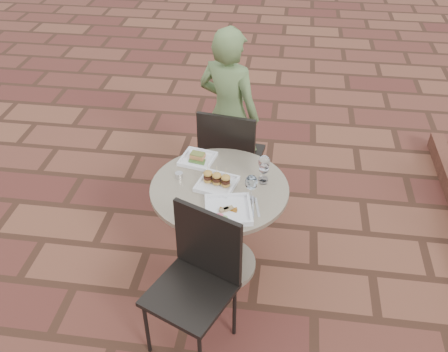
# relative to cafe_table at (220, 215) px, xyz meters

# --- Properties ---
(ground) EXTENTS (60.00, 60.00, 0.00)m
(ground) POSITION_rel_cafe_table_xyz_m (0.27, 0.07, -0.48)
(ground) COLOR brown
(ground) RESTS_ON ground
(cafe_table) EXTENTS (0.90, 0.90, 0.73)m
(cafe_table) POSITION_rel_cafe_table_xyz_m (0.00, 0.00, 0.00)
(cafe_table) COLOR gray
(cafe_table) RESTS_ON ground
(chair_far) EXTENTS (0.50, 0.50, 0.93)m
(chair_far) POSITION_rel_cafe_table_xyz_m (-0.02, 0.67, 0.07)
(chair_far) COLOR black
(chair_far) RESTS_ON ground
(chair_near) EXTENTS (0.58, 0.58, 0.93)m
(chair_near) POSITION_rel_cafe_table_xyz_m (-0.04, -0.58, 0.07)
(chair_near) COLOR black
(chair_near) RESTS_ON ground
(diner) EXTENTS (0.62, 0.52, 1.45)m
(diner) POSITION_rel_cafe_table_xyz_m (-0.06, 0.95, 0.24)
(diner) COLOR #556E3C
(diner) RESTS_ON ground
(plate_salmon) EXTENTS (0.26, 0.26, 0.06)m
(plate_salmon) POSITION_rel_cafe_table_xyz_m (-0.19, 0.27, 0.26)
(plate_salmon) COLOR white
(plate_salmon) RESTS_ON cafe_table
(plate_sliders) EXTENTS (0.29, 0.29, 0.15)m
(plate_sliders) POSITION_rel_cafe_table_xyz_m (-0.02, 0.01, 0.28)
(plate_sliders) COLOR white
(plate_sliders) RESTS_ON cafe_table
(plate_tuna) EXTENTS (0.33, 0.33, 0.03)m
(plate_tuna) POSITION_rel_cafe_table_xyz_m (0.09, -0.24, 0.26)
(plate_tuna) COLOR white
(plate_tuna) RESTS_ON cafe_table
(wine_glass_right) EXTENTS (0.08, 0.08, 0.19)m
(wine_glass_right) POSITION_rel_cafe_table_xyz_m (0.21, -0.11, 0.38)
(wine_glass_right) COLOR white
(wine_glass_right) RESTS_ON cafe_table
(wine_glass_mid) EXTENTS (0.08, 0.08, 0.19)m
(wine_glass_mid) POSITION_rel_cafe_table_xyz_m (0.27, 0.12, 0.38)
(wine_glass_mid) COLOR white
(wine_glass_mid) RESTS_ON cafe_table
(wine_glass_far) EXTENTS (0.06, 0.06, 0.15)m
(wine_glass_far) POSITION_rel_cafe_table_xyz_m (0.28, 0.09, 0.35)
(wine_glass_far) COLOR white
(wine_glass_far) RESTS_ON cafe_table
(steel_ramekin) EXTENTS (0.06, 0.06, 0.04)m
(steel_ramekin) POSITION_rel_cafe_table_xyz_m (-0.28, 0.06, 0.27)
(steel_ramekin) COLOR silver
(steel_ramekin) RESTS_ON cafe_table
(cutlery_set) EXTENTS (0.13, 0.23, 0.00)m
(cutlery_set) POSITION_rel_cafe_table_xyz_m (0.23, -0.17, 0.25)
(cutlery_set) COLOR silver
(cutlery_set) RESTS_ON cafe_table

